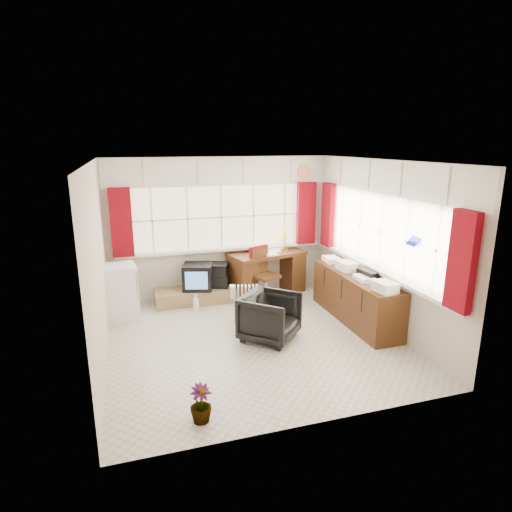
{
  "coord_description": "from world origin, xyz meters",
  "views": [
    {
      "loc": [
        -1.62,
        -5.38,
        2.73
      ],
      "look_at": [
        0.2,
        0.55,
        1.08
      ],
      "focal_mm": 30.0,
      "sensor_mm": 36.0,
      "label": 1
    }
  ],
  "objects_px": {
    "desk_lamp": "(286,236)",
    "radiator": "(246,306)",
    "task_chair": "(262,272)",
    "mini_fridge": "(120,292)",
    "office_chair": "(270,317)",
    "crt_tv": "(198,277)",
    "tv_bench": "(196,295)",
    "desk": "(267,271)",
    "credenza": "(355,297)"
  },
  "relations": [
    {
      "from": "mini_fridge",
      "to": "radiator",
      "type": "bearing_deg",
      "value": -20.54
    },
    {
      "from": "tv_bench",
      "to": "mini_fridge",
      "type": "xyz_separation_m",
      "value": [
        -1.25,
        -0.32,
        0.31
      ]
    },
    {
      "from": "desk_lamp",
      "to": "credenza",
      "type": "xyz_separation_m",
      "value": [
        0.55,
        -1.65,
        -0.67
      ]
    },
    {
      "from": "task_chair",
      "to": "credenza",
      "type": "distance_m",
      "value": 1.7
    },
    {
      "from": "desk_lamp",
      "to": "credenza",
      "type": "distance_m",
      "value": 1.86
    },
    {
      "from": "tv_bench",
      "to": "credenza",
      "type": "bearing_deg",
      "value": -33.7
    },
    {
      "from": "desk",
      "to": "radiator",
      "type": "height_order",
      "value": "desk"
    },
    {
      "from": "office_chair",
      "to": "tv_bench",
      "type": "bearing_deg",
      "value": 66.73
    },
    {
      "from": "task_chair",
      "to": "radiator",
      "type": "distance_m",
      "value": 0.97
    },
    {
      "from": "office_chair",
      "to": "radiator",
      "type": "xyz_separation_m",
      "value": [
        -0.15,
        0.74,
        -0.1
      ]
    },
    {
      "from": "radiator",
      "to": "tv_bench",
      "type": "xyz_separation_m",
      "value": [
        -0.63,
        1.03,
        -0.11
      ]
    },
    {
      "from": "radiator",
      "to": "desk_lamp",
      "type": "bearing_deg",
      "value": 46.35
    },
    {
      "from": "task_chair",
      "to": "office_chair",
      "type": "bearing_deg",
      "value": -103.73
    },
    {
      "from": "task_chair",
      "to": "desk_lamp",
      "type": "bearing_deg",
      "value": 33.12
    },
    {
      "from": "desk",
      "to": "task_chair",
      "type": "xyz_separation_m",
      "value": [
        -0.2,
        -0.33,
        0.08
      ]
    },
    {
      "from": "task_chair",
      "to": "mini_fridge",
      "type": "height_order",
      "value": "task_chair"
    },
    {
      "from": "desk",
      "to": "credenza",
      "type": "relative_size",
      "value": 0.75
    },
    {
      "from": "desk",
      "to": "office_chair",
      "type": "distance_m",
      "value": 1.94
    },
    {
      "from": "desk_lamp",
      "to": "desk",
      "type": "bearing_deg",
      "value": -172.89
    },
    {
      "from": "radiator",
      "to": "credenza",
      "type": "height_order",
      "value": "credenza"
    },
    {
      "from": "desk_lamp",
      "to": "radiator",
      "type": "height_order",
      "value": "desk_lamp"
    },
    {
      "from": "desk_lamp",
      "to": "radiator",
      "type": "relative_size",
      "value": 0.68
    },
    {
      "from": "radiator",
      "to": "tv_bench",
      "type": "bearing_deg",
      "value": 121.46
    },
    {
      "from": "desk",
      "to": "mini_fridge",
      "type": "bearing_deg",
      "value": -171.13
    },
    {
      "from": "task_chair",
      "to": "credenza",
      "type": "xyz_separation_m",
      "value": [
        1.13,
        -1.27,
        -0.13
      ]
    },
    {
      "from": "desk_lamp",
      "to": "office_chair",
      "type": "relative_size",
      "value": 0.53
    },
    {
      "from": "crt_tv",
      "to": "desk",
      "type": "bearing_deg",
      "value": 4.33
    },
    {
      "from": "tv_bench",
      "to": "crt_tv",
      "type": "distance_m",
      "value": 0.35
    },
    {
      "from": "mini_fridge",
      "to": "crt_tv",
      "type": "bearing_deg",
      "value": 13.28
    },
    {
      "from": "desk_lamp",
      "to": "credenza",
      "type": "height_order",
      "value": "desk_lamp"
    },
    {
      "from": "desk",
      "to": "tv_bench",
      "type": "distance_m",
      "value": 1.38
    },
    {
      "from": "radiator",
      "to": "crt_tv",
      "type": "relative_size",
      "value": 0.97
    },
    {
      "from": "office_chair",
      "to": "mini_fridge",
      "type": "relative_size",
      "value": 0.85
    },
    {
      "from": "task_chair",
      "to": "office_chair",
      "type": "relative_size",
      "value": 1.32
    },
    {
      "from": "desk_lamp",
      "to": "mini_fridge",
      "type": "height_order",
      "value": "desk_lamp"
    },
    {
      "from": "office_chair",
      "to": "radiator",
      "type": "distance_m",
      "value": 0.76
    },
    {
      "from": "credenza",
      "to": "tv_bench",
      "type": "height_order",
      "value": "credenza"
    },
    {
      "from": "credenza",
      "to": "crt_tv",
      "type": "relative_size",
      "value": 3.34
    },
    {
      "from": "crt_tv",
      "to": "mini_fridge",
      "type": "height_order",
      "value": "mini_fridge"
    },
    {
      "from": "desk_lamp",
      "to": "mini_fridge",
      "type": "distance_m",
      "value": 3.08
    },
    {
      "from": "crt_tv",
      "to": "mini_fridge",
      "type": "distance_m",
      "value": 1.34
    },
    {
      "from": "radiator",
      "to": "tv_bench",
      "type": "distance_m",
      "value": 1.21
    },
    {
      "from": "desk",
      "to": "office_chair",
      "type": "relative_size",
      "value": 2.02
    },
    {
      "from": "desk",
      "to": "desk_lamp",
      "type": "distance_m",
      "value": 0.74
    },
    {
      "from": "crt_tv",
      "to": "radiator",
      "type": "bearing_deg",
      "value": -60.22
    },
    {
      "from": "tv_bench",
      "to": "task_chair",
      "type": "bearing_deg",
      "value": -12.47
    },
    {
      "from": "desk",
      "to": "task_chair",
      "type": "relative_size",
      "value": 1.52
    },
    {
      "from": "task_chair",
      "to": "credenza",
      "type": "relative_size",
      "value": 0.49
    },
    {
      "from": "task_chair",
      "to": "tv_bench",
      "type": "height_order",
      "value": "task_chair"
    },
    {
      "from": "credenza",
      "to": "mini_fridge",
      "type": "bearing_deg",
      "value": 161.29
    }
  ]
}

